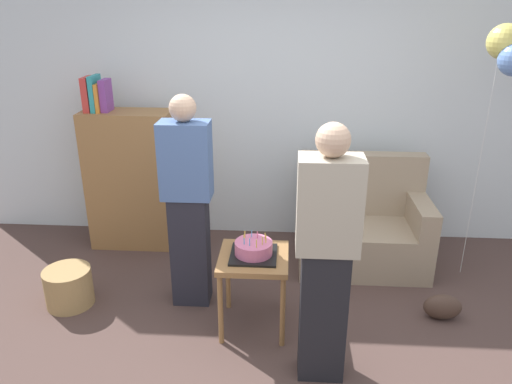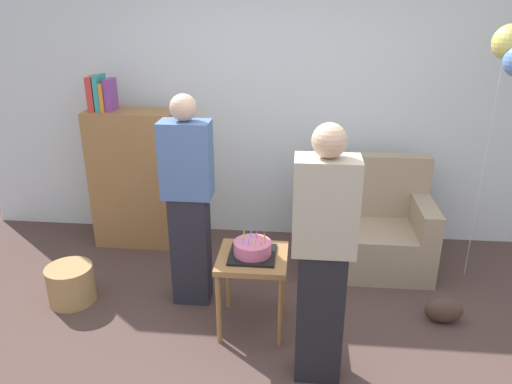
% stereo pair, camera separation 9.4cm
% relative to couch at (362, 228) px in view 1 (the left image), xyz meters
% --- Properties ---
extents(ground_plane, '(8.00, 8.00, 0.00)m').
position_rel_couch_xyz_m(ground_plane, '(-0.78, -1.45, -0.34)').
color(ground_plane, '#4C3833').
extents(wall_back, '(6.00, 0.10, 2.70)m').
position_rel_couch_xyz_m(wall_back, '(-0.78, 0.60, 1.01)').
color(wall_back, silver).
rests_on(wall_back, ground_plane).
extents(couch, '(1.10, 0.70, 0.96)m').
position_rel_couch_xyz_m(couch, '(0.00, 0.00, 0.00)').
color(couch, gray).
rests_on(couch, ground_plane).
extents(bookshelf, '(0.80, 0.36, 1.61)m').
position_rel_couch_xyz_m(bookshelf, '(-2.13, 0.23, 0.33)').
color(bookshelf, olive).
rests_on(bookshelf, ground_plane).
extents(side_table, '(0.48, 0.48, 0.58)m').
position_rel_couch_xyz_m(side_table, '(-0.89, -0.99, 0.15)').
color(side_table, olive).
rests_on(side_table, ground_plane).
extents(birthday_cake, '(0.32, 0.32, 0.17)m').
position_rel_couch_xyz_m(birthday_cake, '(-0.89, -0.99, 0.29)').
color(birthday_cake, black).
rests_on(birthday_cake, side_table).
extents(person_blowing_candles, '(0.36, 0.22, 1.63)m').
position_rel_couch_xyz_m(person_blowing_candles, '(-1.40, -0.70, 0.49)').
color(person_blowing_candles, '#23232D').
rests_on(person_blowing_candles, ground_plane).
extents(person_holding_cake, '(0.36, 0.22, 1.63)m').
position_rel_couch_xyz_m(person_holding_cake, '(-0.44, -1.44, 0.49)').
color(person_holding_cake, black).
rests_on(person_holding_cake, ground_plane).
extents(wicker_basket, '(0.36, 0.36, 0.30)m').
position_rel_couch_xyz_m(wicker_basket, '(-2.34, -0.82, -0.19)').
color(wicker_basket, '#A88451').
rests_on(wicker_basket, ground_plane).
extents(handbag, '(0.28, 0.14, 0.20)m').
position_rel_couch_xyz_m(handbag, '(0.50, -0.82, -0.24)').
color(handbag, '#473328').
rests_on(handbag, ground_plane).
extents(balloon_bunch, '(0.30, 0.37, 2.06)m').
position_rel_couch_xyz_m(balloon_bunch, '(0.94, -0.12, 1.54)').
color(balloon_bunch, silver).
rests_on(balloon_bunch, ground_plane).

